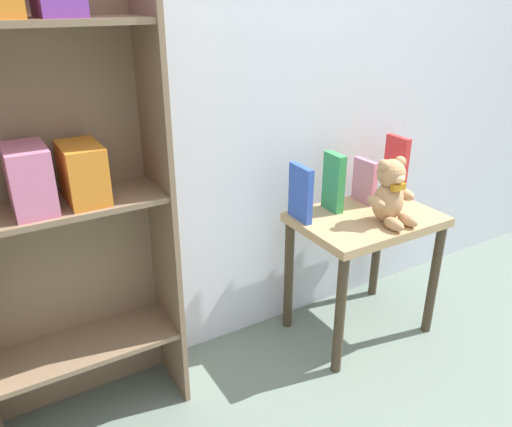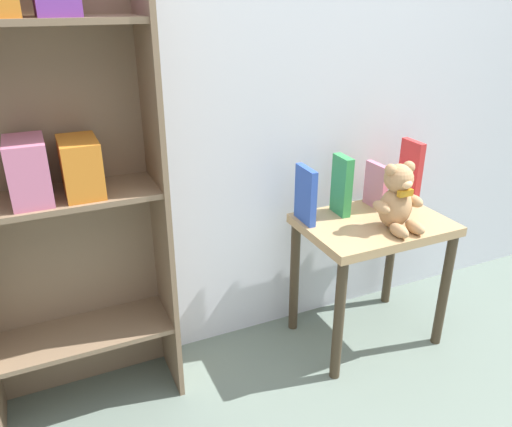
# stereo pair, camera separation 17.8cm
# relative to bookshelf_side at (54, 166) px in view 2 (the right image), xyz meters

# --- Properties ---
(wall_back) EXTENTS (4.80, 0.06, 2.50)m
(wall_back) POSITION_rel_bookshelf_side_xyz_m (0.85, 0.14, 0.36)
(wall_back) COLOR silver
(wall_back) RESTS_ON ground_plane
(bookshelf_side) EXTENTS (0.62, 0.26, 1.59)m
(bookshelf_side) POSITION_rel_bookshelf_side_xyz_m (0.00, 0.00, 0.00)
(bookshelf_side) COLOR #7F664C
(bookshelf_side) RESTS_ON ground_plane
(display_table) EXTENTS (0.57, 0.40, 0.55)m
(display_table) POSITION_rel_bookshelf_side_xyz_m (1.13, -0.14, -0.44)
(display_table) COLOR tan
(display_table) RESTS_ON ground_plane
(teddy_bear) EXTENTS (0.20, 0.18, 0.26)m
(teddy_bear) POSITION_rel_bookshelf_side_xyz_m (1.16, -0.22, -0.22)
(teddy_bear) COLOR tan
(teddy_bear) RESTS_ON display_table
(book_standing_blue) EXTENTS (0.03, 0.13, 0.22)m
(book_standing_blue) POSITION_rel_bookshelf_side_xyz_m (0.87, -0.03, -0.23)
(book_standing_blue) COLOR #2D51B7
(book_standing_blue) RESTS_ON display_table
(book_standing_green) EXTENTS (0.04, 0.11, 0.24)m
(book_standing_green) POSITION_rel_bookshelf_side_xyz_m (1.04, -0.02, -0.22)
(book_standing_green) COLOR #33934C
(book_standing_green) RESTS_ON display_table
(book_standing_pink) EXTENTS (0.03, 0.12, 0.19)m
(book_standing_pink) POSITION_rel_bookshelf_side_xyz_m (1.21, -0.02, -0.25)
(book_standing_pink) COLOR #D17093
(book_standing_pink) RESTS_ON display_table
(book_standing_red) EXTENTS (0.03, 0.12, 0.26)m
(book_standing_red) POSITION_rel_bookshelf_side_xyz_m (1.38, -0.02, -0.21)
(book_standing_red) COLOR red
(book_standing_red) RESTS_ON display_table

